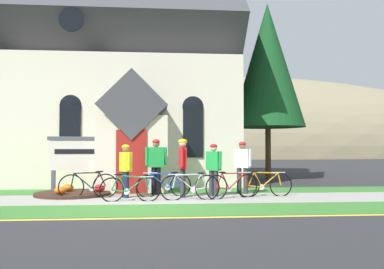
% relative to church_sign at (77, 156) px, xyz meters
% --- Properties ---
extents(ground, '(140.00, 140.00, 0.00)m').
position_rel_church_sign_xyz_m(ground, '(2.32, 0.73, -1.24)').
color(ground, '#2B2B2D').
extents(sidewalk_slab, '(32.00, 2.33, 0.01)m').
position_rel_church_sign_xyz_m(sidewalk_slab, '(-0.51, -1.71, -1.24)').
color(sidewalk_slab, '#99968E').
rests_on(sidewalk_slab, ground).
extents(grass_verge, '(32.00, 1.97, 0.01)m').
position_rel_church_sign_xyz_m(grass_verge, '(-0.51, -3.86, -1.24)').
color(grass_verge, '#38722D').
rests_on(grass_verge, ground).
extents(church_lawn, '(24.00, 1.97, 0.01)m').
position_rel_church_sign_xyz_m(church_lawn, '(-0.51, 0.44, -1.24)').
color(church_lawn, '#38722D').
rests_on(church_lawn, ground).
extents(curb_paint_stripe, '(28.00, 0.16, 0.01)m').
position_rel_church_sign_xyz_m(curb_paint_stripe, '(-0.51, -5.00, -1.24)').
color(curb_paint_stripe, yellow).
rests_on(curb_paint_stripe, ground).
extents(church_building, '(13.38, 12.69, 14.08)m').
position_rel_church_sign_xyz_m(church_building, '(-0.91, 6.49, 3.72)').
color(church_building, beige).
rests_on(church_building, ground).
extents(church_sign, '(1.88, 0.22, 1.88)m').
position_rel_church_sign_xyz_m(church_sign, '(0.00, 0.00, 0.00)').
color(church_sign, '#474C56').
rests_on(church_sign, ground).
extents(flower_bed, '(2.34, 2.34, 0.34)m').
position_rel_church_sign_xyz_m(flower_bed, '(0.02, -0.60, -1.17)').
color(flower_bed, '#382319').
rests_on(flower_bed, ground).
extents(bicycle_yellow, '(1.68, 0.71, 0.83)m').
position_rel_church_sign_xyz_m(bicycle_yellow, '(4.86, -1.81, -0.86)').
color(bicycle_yellow, black).
rests_on(bicycle_yellow, ground).
extents(bicycle_white, '(1.77, 0.18, 0.83)m').
position_rel_church_sign_xyz_m(bicycle_white, '(5.95, -1.43, -0.86)').
color(bicycle_white, black).
rests_on(bicycle_white, ground).
extents(bicycle_black, '(1.71, 0.08, 0.80)m').
position_rel_church_sign_xyz_m(bicycle_black, '(1.90, -2.25, -0.88)').
color(bicycle_black, black).
rests_on(bicycle_black, ground).
extents(bicycle_blue, '(1.70, 0.43, 0.83)m').
position_rel_church_sign_xyz_m(bicycle_blue, '(0.63, -1.42, -0.86)').
color(bicycle_blue, black).
rests_on(bicycle_blue, ground).
extents(bicycle_red, '(1.70, 0.52, 0.78)m').
position_rel_church_sign_xyz_m(bicycle_red, '(2.88, -1.15, -0.88)').
color(bicycle_red, black).
rests_on(bicycle_red, ground).
extents(bicycle_silver, '(1.74, 0.17, 0.82)m').
position_rel_church_sign_xyz_m(bicycle_silver, '(3.61, -2.08, -0.86)').
color(bicycle_silver, black).
rests_on(bicycle_silver, ground).
extents(cyclist_in_red_jersey, '(0.29, 0.74, 1.77)m').
position_rel_church_sign_xyz_m(cyclist_in_red_jersey, '(3.43, -1.43, -0.19)').
color(cyclist_in_red_jersey, '#2D2D33').
rests_on(cyclist_in_red_jersey, ground).
extents(cyclist_in_white_jersey, '(0.51, 0.55, 1.71)m').
position_rel_church_sign_xyz_m(cyclist_in_white_jersey, '(5.44, -0.59, -0.23)').
color(cyclist_in_white_jersey, '#2D2D33').
rests_on(cyclist_in_white_jersey, ground).
extents(cyclist_in_green_jersey, '(0.41, 0.67, 1.60)m').
position_rel_church_sign_xyz_m(cyclist_in_green_jersey, '(1.72, -1.40, -0.31)').
color(cyclist_in_green_jersey, '#191E38').
rests_on(cyclist_in_green_jersey, ground).
extents(cyclist_in_orange_jersey, '(0.46, 0.64, 1.63)m').
position_rel_church_sign_xyz_m(cyclist_in_orange_jersey, '(4.40, -1.27, -0.30)').
color(cyclist_in_orange_jersey, '#2D2D33').
rests_on(cyclist_in_orange_jersey, ground).
extents(cyclist_in_blue_jersey, '(0.69, 0.32, 1.78)m').
position_rel_church_sign_xyz_m(cyclist_in_blue_jersey, '(2.62, -0.64, -0.18)').
color(cyclist_in_blue_jersey, black).
rests_on(cyclist_in_blue_jersey, ground).
extents(roadside_conifer, '(3.56, 3.56, 8.56)m').
position_rel_church_sign_xyz_m(roadside_conifer, '(7.99, 5.47, 4.28)').
color(roadside_conifer, '#4C3823').
rests_on(roadside_conifer, ground).
extents(distant_hill, '(100.44, 36.06, 27.68)m').
position_rel_church_sign_xyz_m(distant_hill, '(16.23, 56.80, -1.24)').
color(distant_hill, '#847A5B').
rests_on(distant_hill, ground).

